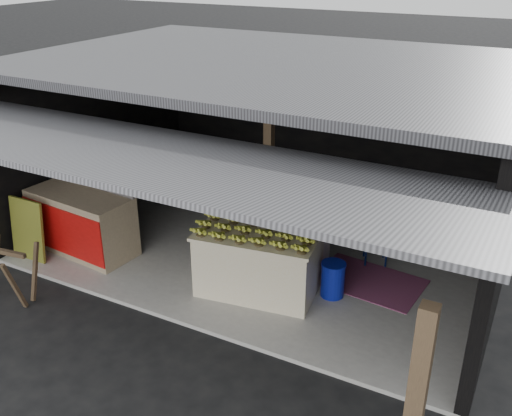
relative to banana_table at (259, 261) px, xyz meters
The scene contains 13 objects.
ground 1.37m from the banana_table, 115.01° to the right, with size 80.00×80.00×0.00m, color black.
concrete_slab 1.53m from the banana_table, 111.62° to the left, with size 7.00×5.00×0.06m, color gray.
shophouse 2.36m from the banana_table, 107.78° to the left, with size 7.40×7.29×3.02m.
banana_table is the anchor object (origin of this frame).
banana_pile 0.55m from the banana_table, ahead, with size 1.53×0.92×0.18m, color gold, non-canonical shape.
white_crate 1.02m from the banana_table, 83.76° to the left, with size 0.91×0.65×0.98m.
neighbor_stall 3.01m from the banana_table, behind, with size 1.78×0.93×1.78m.
green_signboard 3.66m from the banana_table, 166.62° to the right, with size 0.65×0.04×0.97m, color black.
sawhorse 3.47m from the banana_table, 149.12° to the right, with size 0.81×0.80×0.81m.
water_barrel 1.05m from the banana_table, 19.79° to the left, with size 0.33×0.33×0.48m, color #0E1A9C.
plastic_chair 1.99m from the banana_table, 53.63° to the left, with size 0.50×0.50×0.81m.
magenta_rug 1.68m from the banana_table, 35.65° to the left, with size 1.50×1.00×0.01m, color #761A4F.
picture_frames 4.06m from the banana_table, 100.62° to the left, with size 1.62×0.04×0.46m.
Camera 1 is at (3.72, -4.94, 4.46)m, focal length 40.00 mm.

